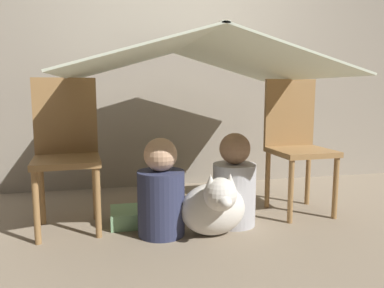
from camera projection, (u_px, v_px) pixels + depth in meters
name	position (u px, v px, depth m)	size (l,w,h in m)	color
ground_plane	(198.00, 231.00, 2.31)	(8.80, 8.80, 0.00)	gray
wall_back	(167.00, 45.00, 3.27)	(7.00, 0.05, 2.50)	gray
chair_left	(66.00, 147.00, 2.32)	(0.42, 0.42, 0.94)	olive
chair_right	(296.00, 140.00, 2.65)	(0.41, 0.41, 0.94)	olive
sheet_canopy	(192.00, 59.00, 2.33)	(1.56, 1.41, 0.23)	silver
person_front	(161.00, 193.00, 2.22)	(0.28, 0.28, 0.59)	#2D3351
person_second	(234.00, 185.00, 2.39)	(0.27, 0.27, 0.59)	#B2B2B7
dog	(214.00, 206.00, 2.20)	(0.39, 0.40, 0.41)	silver
floor_cushion	(136.00, 216.00, 2.43)	(0.33, 0.26, 0.10)	#7FB27F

